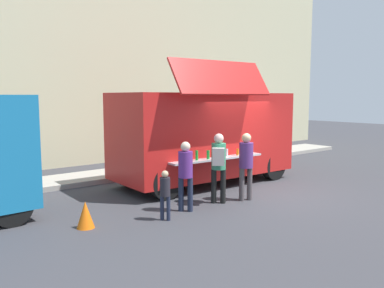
{
  "coord_description": "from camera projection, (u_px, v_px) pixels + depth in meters",
  "views": [
    {
      "loc": [
        -8.19,
        -7.09,
        2.64
      ],
      "look_at": [
        -1.15,
        1.61,
        1.3
      ],
      "focal_mm": 37.2,
      "sensor_mm": 36.0,
      "label": 1
    }
  ],
  "objects": [
    {
      "name": "building_behind",
      "position": [
        30.0,
        35.0,
        14.8
      ],
      "size": [
        32.0,
        2.4,
        9.82
      ],
      "primitive_type": "cube",
      "color": "beige",
      "rests_on": "ground"
    },
    {
      "name": "customer_rear_waiting",
      "position": [
        186.0,
        170.0,
        9.1
      ],
      "size": [
        0.33,
        0.33,
        1.62
      ],
      "rotation": [
        0.0,
        0.0,
        0.77
      ],
      "color": "#1E253B",
      "rests_on": "ground"
    },
    {
      "name": "curb_strip",
      "position": [
        44.0,
        184.0,
        11.74
      ],
      "size": [
        28.0,
        1.6,
        0.15
      ],
      "primitive_type": "cube",
      "color": "#9E998E",
      "rests_on": "ground"
    },
    {
      "name": "traffic_cone_orange",
      "position": [
        85.0,
        215.0,
        8.0
      ],
      "size": [
        0.36,
        0.36,
        0.55
      ],
      "primitive_type": "cone",
      "color": "orange",
      "rests_on": "ground"
    },
    {
      "name": "food_truck_main",
      "position": [
        205.0,
        134.0,
        12.05
      ],
      "size": [
        5.6,
        2.96,
        3.6
      ],
      "rotation": [
        0.0,
        0.0,
        -0.03
      ],
      "color": "red",
      "rests_on": "ground"
    },
    {
      "name": "ground_plane",
      "position": [
        261.0,
        193.0,
        10.91
      ],
      "size": [
        60.0,
        60.0,
        0.0
      ],
      "primitive_type": "plane",
      "color": "#38383D"
    },
    {
      "name": "customer_mid_with_backpack",
      "position": [
        219.0,
        161.0,
        9.75
      ],
      "size": [
        0.54,
        0.54,
        1.74
      ],
      "rotation": [
        0.0,
        0.0,
        0.81
      ],
      "color": "black",
      "rests_on": "ground"
    },
    {
      "name": "child_near_queue",
      "position": [
        165.0,
        191.0,
        8.46
      ],
      "size": [
        0.22,
        0.22,
        1.08
      ],
      "rotation": [
        0.0,
        0.0,
        0.64
      ],
      "color": "#1F253B",
      "rests_on": "ground"
    },
    {
      "name": "trash_bin",
      "position": [
        237.0,
        151.0,
        16.3
      ],
      "size": [
        0.6,
        0.6,
        0.86
      ],
      "primitive_type": "cylinder",
      "color": "#2F6634",
      "rests_on": "ground"
    },
    {
      "name": "customer_front_ordering",
      "position": [
        246.0,
        161.0,
        10.05
      ],
      "size": [
        0.35,
        0.35,
        1.72
      ],
      "rotation": [
        0.0,
        0.0,
        1.27
      ],
      "color": "#4C4446",
      "rests_on": "ground"
    }
  ]
}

